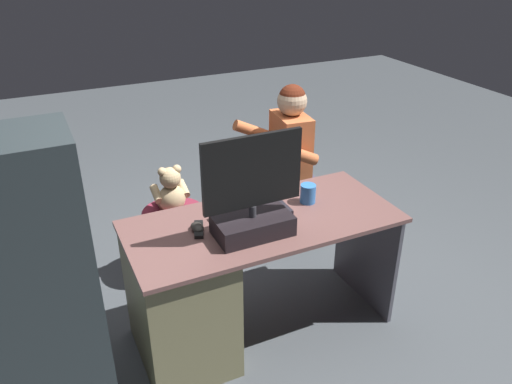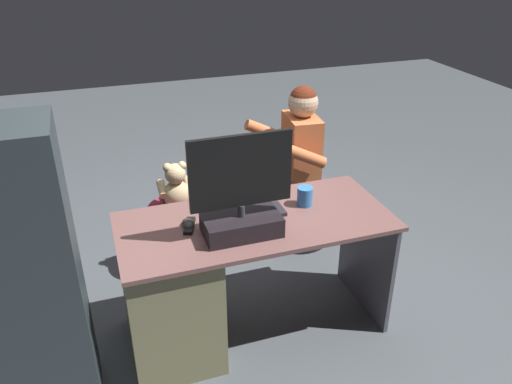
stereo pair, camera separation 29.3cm
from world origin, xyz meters
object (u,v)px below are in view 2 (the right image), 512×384
object	(u,v)px
cup	(305,196)
person	(291,154)
teddy_bear	(176,187)
keyboard	(245,215)
visitor_chair	(299,205)
office_chair_teddy	(180,233)
tv_remote	(190,226)
desk	(188,286)
monitor	(241,205)
computer_mouse	(188,224)

from	to	relation	value
cup	person	xyz separation A→B (m)	(-0.22, -0.73, -0.08)
teddy_bear	keyboard	bearing A→B (deg)	109.78
cup	visitor_chair	distance (m)	0.93
keyboard	office_chair_teddy	xyz separation A→B (m)	(0.24, -0.66, -0.45)
tv_remote	teddy_bear	distance (m)	0.70
desk	person	world-z (taller)	person
cup	desk	bearing A→B (deg)	5.69
tv_remote	office_chair_teddy	xyz separation A→B (m)	(-0.05, -0.67, -0.45)
office_chair_teddy	visitor_chair	size ratio (longest dim) A/B	1.02
teddy_bear	person	size ratio (longest dim) A/B	0.27
monitor	keyboard	bearing A→B (deg)	-112.87
monitor	tv_remote	world-z (taller)	monitor
computer_mouse	office_chair_teddy	size ratio (longest dim) A/B	0.20
desk	cup	world-z (taller)	cup
tv_remote	desk	bearing A→B (deg)	65.47
desk	keyboard	size ratio (longest dim) A/B	3.35
person	teddy_bear	bearing A→B (deg)	5.21
desk	monitor	size ratio (longest dim) A/B	2.74
monitor	visitor_chair	bearing A→B (deg)	-128.00
tv_remote	visitor_chair	size ratio (longest dim) A/B	0.32
cup	computer_mouse	bearing A→B (deg)	1.96
computer_mouse	teddy_bear	distance (m)	0.69
computer_mouse	tv_remote	world-z (taller)	computer_mouse
cup	visitor_chair	size ratio (longest dim) A/B	0.22
keyboard	computer_mouse	distance (m)	0.30
cup	office_chair_teddy	size ratio (longest dim) A/B	0.22
keyboard	teddy_bear	distance (m)	0.72
desk	cup	distance (m)	0.78
computer_mouse	teddy_bear	xyz separation A→B (m)	(-0.06, -0.68, -0.13)
computer_mouse	visitor_chair	xyz separation A→B (m)	(-0.94, -0.76, -0.46)
monitor	teddy_bear	bearing A→B (deg)	-77.92
computer_mouse	visitor_chair	bearing A→B (deg)	-141.13
computer_mouse	visitor_chair	distance (m)	1.29
keyboard	cup	size ratio (longest dim) A/B	4.05
monitor	teddy_bear	size ratio (longest dim) A/B	1.67
desk	visitor_chair	distance (m)	1.26
monitor	cup	xyz separation A→B (m)	(-0.41, -0.17, -0.11)
person	tv_remote	bearing A→B (deg)	41.46
desk	visitor_chair	bearing A→B (deg)	-140.42
office_chair_teddy	person	bearing A→B (deg)	-173.98
computer_mouse	tv_remote	size ratio (longest dim) A/B	0.64
computer_mouse	person	world-z (taller)	person
monitor	teddy_bear	xyz separation A→B (m)	(0.18, -0.82, -0.27)
monitor	computer_mouse	bearing A→B (deg)	-31.65
monitor	computer_mouse	xyz separation A→B (m)	(0.23, -0.14, -0.14)
office_chair_teddy	monitor	bearing A→B (deg)	102.24
computer_mouse	cup	size ratio (longest dim) A/B	0.93
teddy_bear	computer_mouse	bearing A→B (deg)	84.99
visitor_chair	cup	bearing A→B (deg)	68.01
visitor_chair	person	world-z (taller)	person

